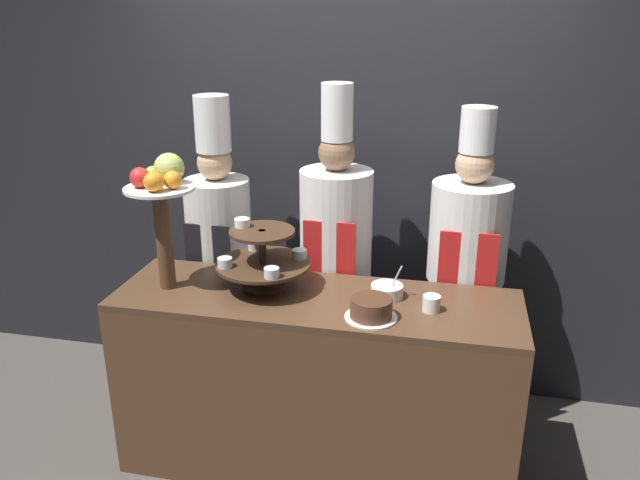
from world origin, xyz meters
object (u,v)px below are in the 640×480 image
at_px(tiered_stand, 262,257).
at_px(chef_center_left, 336,250).
at_px(chef_center_right, 466,265).
at_px(cake_round, 371,309).
at_px(cup_white, 431,303).
at_px(serving_bowl_far, 387,291).
at_px(chef_left, 220,245).
at_px(fruit_pedestal, 162,195).

height_order(tiered_stand, chef_center_left, chef_center_left).
distance_m(tiered_stand, chef_center_left, 0.54).
bearing_deg(chef_center_right, cake_round, -121.76).
bearing_deg(cup_white, chef_center_right, 73.90).
height_order(tiered_stand, cake_round, tiered_stand).
height_order(serving_bowl_far, chef_center_right, chef_center_right).
relative_size(chef_center_left, chef_center_right, 1.05).
distance_m(serving_bowl_far, chef_left, 1.08).
distance_m(cup_white, chef_center_right, 0.55).
height_order(cup_white, chef_left, chef_left).
xyz_separation_m(tiered_stand, fruit_pedestal, (-0.45, -0.07, 0.30)).
xyz_separation_m(cake_round, cup_white, (0.25, 0.13, -0.01)).
relative_size(fruit_pedestal, cup_white, 8.08).
xyz_separation_m(cake_round, serving_bowl_far, (0.04, 0.23, -0.01)).
bearing_deg(chef_center_left, chef_left, 179.99).
bearing_deg(fruit_pedestal, chef_center_left, 35.77).
xyz_separation_m(serving_bowl_far, chef_left, (-0.99, 0.43, -0.01)).
bearing_deg(cup_white, chef_left, 156.23).
bearing_deg(tiered_stand, chef_center_right, 25.36).
bearing_deg(chef_center_left, chef_center_right, 0.01).
bearing_deg(cake_round, cup_white, 26.64).
bearing_deg(cake_round, chef_left, 145.31).
distance_m(fruit_pedestal, cake_round, 1.10).
xyz_separation_m(tiered_stand, serving_bowl_far, (0.60, 0.03, -0.13)).
relative_size(tiered_stand, cake_round, 1.97).
height_order(cake_round, chef_center_right, chef_center_right).
height_order(fruit_pedestal, serving_bowl_far, fruit_pedestal).
bearing_deg(tiered_stand, chef_left, 131.11).
distance_m(chef_left, chef_center_left, 0.67).
relative_size(cake_round, chef_center_left, 0.12).
bearing_deg(cake_round, chef_center_left, 113.16).
relative_size(cake_round, chef_left, 0.13).
bearing_deg(cake_round, serving_bowl_far, 79.38).
height_order(cup_white, chef_center_left, chef_center_left).
bearing_deg(chef_center_right, fruit_pedestal, -159.70).
bearing_deg(cake_round, tiered_stand, 159.88).
relative_size(fruit_pedestal, serving_bowl_far, 3.99).
distance_m(cup_white, serving_bowl_far, 0.24).
relative_size(fruit_pedestal, chef_left, 0.36).
bearing_deg(fruit_pedestal, serving_bowl_far, 5.31).
distance_m(cup_white, chef_left, 1.32).
height_order(cake_round, chef_center_left, chef_center_left).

